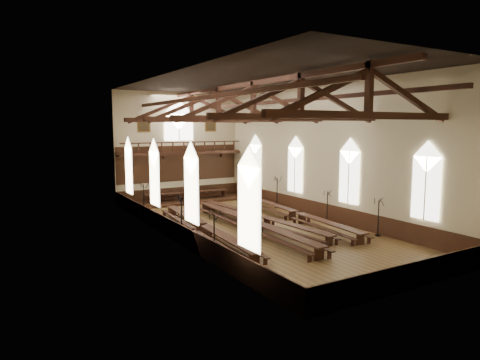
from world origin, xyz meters
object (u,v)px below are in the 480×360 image
object	(u,v)px
candelabrum_left_far	(144,208)
candelabrum_right_mid	(327,212)
candelabrum_left_near	(214,245)
candelabrum_right_far	(277,198)
refectory_row_a	(204,227)
candelabrum_left_mid	(182,226)
refectory_row_d	(297,214)
dais	(188,201)
refectory_row_c	(260,218)
high_table	(188,193)
refectory_row_b	(250,223)
candelabrum_right_near	(378,224)

from	to	relation	value
candelabrum_left_far	candelabrum_right_mid	bearing A→B (deg)	-35.14
candelabrum_left_near	candelabrum_right_far	size ratio (longest dim) A/B	0.94
refectory_row_a	candelabrum_left_mid	world-z (taller)	candelabrum_left_mid
refectory_row_d	dais	world-z (taller)	refectory_row_d
candelabrum_left_near	candelabrum_right_mid	distance (m)	11.71
refectory_row_a	dais	world-z (taller)	refectory_row_a
refectory_row_c	refectory_row_d	distance (m)	2.98
high_table	candelabrum_left_mid	size ratio (longest dim) A/B	2.74
refectory_row_d	candelabrum_right_mid	xyz separation A→B (m)	(1.81, -1.15, 0.17)
refectory_row_a	refectory_row_b	xyz separation A→B (m)	(3.07, -0.62, 0.04)
dais	candelabrum_left_far	bearing A→B (deg)	-139.31
dais	candelabrum_right_far	distance (m)	8.45
refectory_row_c	candelabrum_right_far	size ratio (longest dim) A/B	5.16
refectory_row_d	candelabrum_right_near	world-z (taller)	candelabrum_right_near
refectory_row_c	refectory_row_d	bearing A→B (deg)	-9.94
candelabrum_left_mid	candelabrum_right_far	size ratio (longest dim) A/B	1.06
refectory_row_a	refectory_row_c	xyz separation A→B (m)	(4.64, 0.65, -0.03)
refectory_row_a	candelabrum_left_mid	bearing A→B (deg)	-166.18
refectory_row_d	dais	distance (m)	12.10
high_table	candelabrum_left_far	bearing A→B (deg)	-139.31
candelabrum_left_far	candelabrum_right_far	world-z (taller)	candelabrum_left_far
candelabrum_right_mid	candelabrum_left_mid	bearing A→B (deg)	176.95
refectory_row_c	candelabrum_right_mid	bearing A→B (deg)	-19.31
dais	candelabrum_left_near	size ratio (longest dim) A/B	4.49
refectory_row_a	candelabrum_left_far	bearing A→B (deg)	104.18
dais	candelabrum_left_mid	distance (m)	13.38
candelabrum_right_near	candelabrum_left_near	bearing A→B (deg)	174.93
refectory_row_c	candelabrum_left_far	size ratio (longest dim) A/B	5.04
candelabrum_right_mid	candelabrum_right_far	xyz separation A→B (m)	(-0.00, 6.25, 0.12)
refectory_row_b	dais	size ratio (longest dim) A/B	1.30
refectory_row_a	candelabrum_right_far	xyz separation A→B (m)	(9.38, 5.24, 0.29)
candelabrum_left_near	candelabrum_left_far	distance (m)	11.54
refectory_row_c	dais	size ratio (longest dim) A/B	1.22
refectory_row_c	candelabrum_left_mid	bearing A→B (deg)	-170.44
candelabrum_right_near	candelabrum_right_mid	xyz separation A→B (m)	(0.00, 4.71, -0.04)
candelabrum_right_far	candelabrum_left_near	bearing A→B (deg)	-138.04
refectory_row_c	refectory_row_b	bearing A→B (deg)	-140.95
dais	candelabrum_right_mid	world-z (taller)	candelabrum_right_mid
candelabrum_left_near	refectory_row_a	bearing A→B (deg)	70.08
refectory_row_d	candelabrum_left_far	xyz separation A→B (m)	(-9.29, 6.66, 0.31)
dais	candelabrum_right_near	bearing A→B (deg)	-72.66
candelabrum_left_mid	candelabrum_right_far	distance (m)	12.46
candelabrum_left_near	candelabrum_left_mid	bearing A→B (deg)	90.00
refectory_row_d	high_table	world-z (taller)	high_table
dais	candelabrum_left_mid	size ratio (longest dim) A/B	3.99
candelabrum_left_near	candelabrum_left_mid	size ratio (longest dim) A/B	0.89
candelabrum_left_near	candelabrum_right_near	size ratio (longest dim) A/B	1.04
dais	candelabrum_left_mid	bearing A→B (deg)	-115.11
refectory_row_a	candelabrum_right_near	distance (m)	10.99
candelabrum_right_far	candelabrum_right_near	bearing A→B (deg)	-90.00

